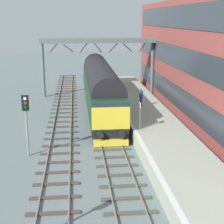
{
  "coord_description": "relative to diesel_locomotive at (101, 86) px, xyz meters",
  "views": [
    {
      "loc": [
        -2.34,
        -26.06,
        8.68
      ],
      "look_at": [
        0.2,
        -1.41,
        2.16
      ],
      "focal_mm": 57.4,
      "sensor_mm": 36.0,
      "label": 1
    }
  ],
  "objects": [
    {
      "name": "track_adjacent_west",
      "position": [
        -3.53,
        -7.13,
        -2.43
      ],
      "size": [
        2.5,
        60.0,
        0.15
      ],
      "color": "gray",
      "rests_on": "ground"
    },
    {
      "name": "station_platform",
      "position": [
        3.6,
        -7.13,
        -1.99
      ],
      "size": [
        4.0,
        44.0,
        1.01
      ],
      "color": "#A9AF9A",
      "rests_on": "ground"
    },
    {
      "name": "signal_post_mid",
      "position": [
        -5.51,
        -10.97,
        0.13
      ],
      "size": [
        0.44,
        0.22,
        4.04
      ],
      "color": "gray",
      "rests_on": "ground"
    },
    {
      "name": "track_main",
      "position": [
        -0.0,
        -7.13,
        -2.43
      ],
      "size": [
        2.5,
        60.0,
        0.15
      ],
      "color": "gray",
      "rests_on": "ground"
    },
    {
      "name": "diesel_locomotive",
      "position": [
        0.0,
        0.0,
        0.0
      ],
      "size": [
        2.74,
        19.84,
        4.68
      ],
      "color": "black",
      "rests_on": "ground"
    },
    {
      "name": "ground_plane",
      "position": [
        -0.0,
        -7.13,
        -2.49
      ],
      "size": [
        140.0,
        140.0,
        0.0
      ],
      "primitive_type": "plane",
      "color": "slate",
      "rests_on": "ground"
    },
    {
      "name": "waiting_passenger",
      "position": [
        3.41,
        -2.56,
        -0.5
      ],
      "size": [
        0.46,
        0.46,
        1.64
      ],
      "rotation": [
        0.0,
        0.0,
        1.08
      ],
      "color": "#253041",
      "rests_on": "station_platform"
    },
    {
      "name": "station_building",
      "position": [
        8.85,
        -1.59,
        2.68
      ],
      "size": [
        4.39,
        34.37,
        10.34
      ],
      "color": "#96423D",
      "rests_on": "ground"
    },
    {
      "name": "overhead_footbridge",
      "position": [
        0.28,
        7.26,
        3.43
      ],
      "size": [
        12.83,
        2.0,
        6.53
      ],
      "color": "slate",
      "rests_on": "ground"
    },
    {
      "name": "platform_number_sign",
      "position": [
        2.12,
        -9.22,
        -0.18
      ],
      "size": [
        0.1,
        0.44,
        1.95
      ],
      "color": "slate",
      "rests_on": "station_platform"
    }
  ]
}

